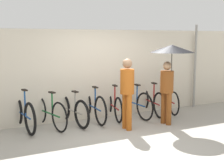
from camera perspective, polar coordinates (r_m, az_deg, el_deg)
name	(u,v)px	position (r m, az deg, el deg)	size (l,w,h in m)	color
ground_plane	(136,137)	(6.76, 4.46, -9.71)	(30.00, 30.00, 0.00)	#9E998E
back_wall	(98,74)	(8.21, -2.55, 1.82)	(12.06, 0.12, 2.31)	beige
parked_bicycle_0	(23,114)	(7.45, -15.93, -5.24)	(0.44, 1.70, 1.02)	black
parked_bicycle_1	(49,112)	(7.52, -11.50, -5.05)	(0.52, 1.66, 1.03)	black
parked_bicycle_2	(72,110)	(7.70, -7.33, -4.71)	(0.44, 1.65, 0.99)	black
parked_bicycle_3	(93,106)	(7.97, -3.57, -4.05)	(0.44, 1.75, 1.02)	black
parked_bicycle_4	(113,105)	(8.21, 0.17, -3.87)	(0.48, 1.59, 1.01)	black
parked_bicycle_5	(133,102)	(8.44, 3.82, -3.32)	(0.44, 1.83, 1.01)	black
parked_bicycle_6	(151,101)	(8.75, 7.10, -3.07)	(0.44, 1.71, 1.00)	black
parked_bicycle_7	(167,99)	(9.11, 10.01, -2.71)	(0.56, 1.61, 1.02)	black
pedestrian_leading	(127,89)	(7.11, 2.79, -0.84)	(0.32, 0.32, 1.64)	#B25619
pedestrian_center	(170,61)	(7.52, 10.63, 4.11)	(1.05, 1.05, 1.94)	brown
awning_pole	(195,66)	(9.79, 14.93, 3.13)	(0.07, 0.07, 2.49)	gray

